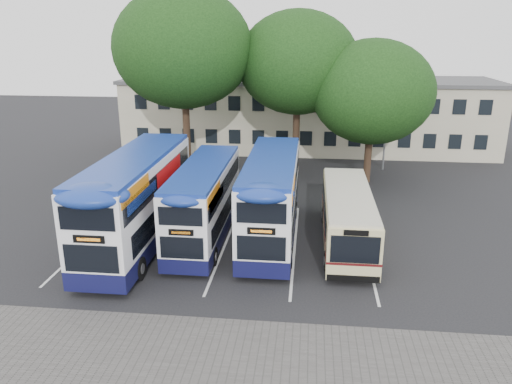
{
  "coord_description": "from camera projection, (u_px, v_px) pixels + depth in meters",
  "views": [
    {
      "loc": [
        0.32,
        -18.05,
        10.34
      ],
      "look_at": [
        -2.21,
        5.0,
        2.76
      ],
      "focal_mm": 35.0,
      "sensor_mm": 36.0,
      "label": 1
    }
  ],
  "objects": [
    {
      "name": "paving_strip",
      "position": [
        228.0,
        372.0,
        15.79
      ],
      "size": [
        40.0,
        6.0,
        0.01
      ],
      "primitive_type": "cube",
      "color": "#595654",
      "rests_on": "ground"
    },
    {
      "name": "tree_mid",
      "position": [
        298.0,
        63.0,
        34.97
      ],
      "size": [
        8.51,
        8.51,
        11.74
      ],
      "color": "black",
      "rests_on": "ground"
    },
    {
      "name": "lamp_post",
      "position": [
        388.0,
        104.0,
        36.97
      ],
      "size": [
        0.25,
        1.05,
        9.06
      ],
      "color": "gray",
      "rests_on": "ground"
    },
    {
      "name": "bus_dd_left",
      "position": [
        137.0,
        197.0,
        24.44
      ],
      "size": [
        2.67,
        11.02,
        4.59
      ],
      "color": "#11123E",
      "rests_on": "ground"
    },
    {
      "name": "bay_lines",
      "position": [
        226.0,
        242.0,
        25.42
      ],
      "size": [
        14.12,
        11.0,
        0.01
      ],
      "color": "silver",
      "rests_on": "ground"
    },
    {
      "name": "ground",
      "position": [
        297.0,
        296.0,
        20.31
      ],
      "size": [
        120.0,
        120.0,
        0.0
      ],
      "primitive_type": "plane",
      "color": "black",
      "rests_on": "ground"
    },
    {
      "name": "bus_single",
      "position": [
        347.0,
        214.0,
        24.9
      ],
      "size": [
        2.34,
        9.2,
        2.74
      ],
      "color": "beige",
      "rests_on": "ground"
    },
    {
      "name": "bus_dd_mid",
      "position": [
        204.0,
        199.0,
        25.32
      ],
      "size": [
        2.27,
        9.37,
        3.9
      ],
      "color": "#11123E",
      "rests_on": "ground"
    },
    {
      "name": "tree_right",
      "position": [
        372.0,
        92.0,
        33.55
      ],
      "size": [
        8.26,
        8.26,
        9.84
      ],
      "color": "black",
      "rests_on": "ground"
    },
    {
      "name": "depot_building",
      "position": [
        307.0,
        113.0,
        44.82
      ],
      "size": [
        32.4,
        8.4,
        6.2
      ],
      "color": "#B4AE91",
      "rests_on": "ground"
    },
    {
      "name": "tree_left",
      "position": [
        183.0,
        48.0,
        33.81
      ],
      "size": [
        9.54,
        9.54,
        13.17
      ],
      "color": "black",
      "rests_on": "ground"
    },
    {
      "name": "bus_dd_right",
      "position": [
        271.0,
        194.0,
        25.33
      ],
      "size": [
        2.49,
        10.26,
        4.28
      ],
      "color": "#11123E",
      "rests_on": "ground"
    }
  ]
}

